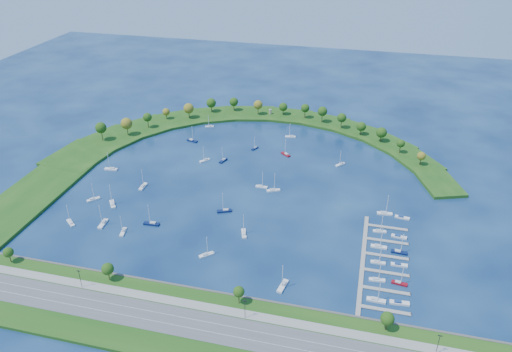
% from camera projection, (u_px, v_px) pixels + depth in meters
% --- Properties ---
extents(ground, '(700.00, 700.00, 0.00)m').
position_uv_depth(ground, '(247.00, 184.00, 319.48)').
color(ground, '#071A42').
rests_on(ground, ground).
extents(south_shoreline, '(420.00, 43.10, 11.60)m').
position_uv_depth(south_shoreline, '(175.00, 319.00, 215.17)').
color(south_shoreline, '#184713').
rests_on(south_shoreline, ground).
extents(breakwater, '(286.74, 247.64, 2.00)m').
position_uv_depth(breakwater, '(204.00, 144.00, 369.91)').
color(breakwater, '#184713').
rests_on(breakwater, ground).
extents(breakwater_trees, '(239.80, 91.21, 14.57)m').
position_uv_depth(breakwater_trees, '(247.00, 116.00, 392.00)').
color(breakwater_trees, '#382314').
rests_on(breakwater_trees, breakwater).
extents(harbor_tower, '(2.60, 2.60, 4.24)m').
position_uv_depth(harbor_tower, '(270.00, 112.00, 417.49)').
color(harbor_tower, gray).
rests_on(harbor_tower, breakwater).
extents(dock_system, '(24.28, 82.00, 1.60)m').
position_uv_depth(dock_system, '(377.00, 263.00, 249.79)').
color(dock_system, gray).
rests_on(dock_system, ground).
extents(moored_boat_0, '(7.49, 7.03, 11.81)m').
position_uv_depth(moored_boat_0, '(206.00, 254.00, 254.80)').
color(moored_boat_0, silver).
rests_on(moored_boat_0, ground).
extents(moored_boat_1, '(7.87, 6.99, 12.14)m').
position_uv_depth(moored_boat_1, '(71.00, 222.00, 279.97)').
color(moored_boat_1, silver).
rests_on(moored_boat_1, ground).
extents(moored_boat_2, '(7.96, 7.15, 12.33)m').
position_uv_depth(moored_boat_2, '(286.00, 154.00, 355.29)').
color(moored_boat_2, maroon).
rests_on(moored_boat_2, ground).
extents(moored_boat_3, '(7.70, 2.21, 11.30)m').
position_uv_depth(moored_boat_3, '(261.00, 186.00, 315.32)').
color(moored_boat_3, silver).
rests_on(moored_boat_3, ground).
extents(moored_boat_4, '(8.32, 3.75, 11.82)m').
position_uv_depth(moored_boat_4, '(290.00, 136.00, 381.88)').
color(moored_boat_4, silver).
rests_on(moored_boat_4, ground).
extents(moored_boat_5, '(4.48, 6.86, 9.82)m').
position_uv_depth(moored_boat_5, '(255.00, 148.00, 364.19)').
color(moored_boat_5, '#0A1741').
rests_on(moored_boat_5, ground).
extents(moored_boat_6, '(2.48, 8.81, 12.95)m').
position_uv_depth(moored_boat_6, '(143.00, 186.00, 315.43)').
color(moored_boat_6, silver).
rests_on(moored_boat_6, ground).
extents(moored_boat_7, '(8.76, 5.88, 12.60)m').
position_uv_depth(moored_boat_7, '(273.00, 190.00, 311.26)').
color(moored_boat_7, silver).
rests_on(moored_boat_7, ground).
extents(moored_boat_8, '(8.95, 4.54, 12.67)m').
position_uv_depth(moored_boat_8, '(192.00, 140.00, 375.47)').
color(moored_boat_8, '#0A1741').
rests_on(moored_boat_8, ground).
extents(moored_boat_9, '(6.70, 7.16, 11.27)m').
position_uv_depth(moored_boat_9, '(340.00, 164.00, 341.81)').
color(moored_boat_9, silver).
rests_on(moored_boat_9, ground).
extents(moored_boat_10, '(4.27, 9.69, 13.77)m').
position_uv_depth(moored_boat_10, '(283.00, 285.00, 234.23)').
color(moored_boat_10, silver).
rests_on(moored_boat_10, ground).
extents(moored_boat_11, '(3.88, 8.24, 11.69)m').
position_uv_depth(moored_boat_11, '(123.00, 231.00, 272.41)').
color(moored_boat_11, silver).
rests_on(moored_boat_11, ground).
extents(moored_boat_12, '(9.25, 2.97, 13.45)m').
position_uv_depth(moored_boat_12, '(152.00, 223.00, 279.18)').
color(moored_boat_12, '#0A1741').
rests_on(moored_boat_12, ground).
extents(moored_boat_13, '(6.96, 7.55, 11.81)m').
position_uv_depth(moored_boat_13, '(93.00, 199.00, 301.94)').
color(moored_boat_13, silver).
rests_on(moored_boat_13, ground).
extents(moored_boat_14, '(5.09, 8.90, 12.62)m').
position_uv_depth(moored_boat_14, '(244.00, 233.00, 270.93)').
color(moored_boat_14, silver).
rests_on(moored_boat_14, ground).
extents(moored_boat_15, '(3.29, 9.39, 13.55)m').
position_uv_depth(moored_boat_15, '(103.00, 223.00, 279.20)').
color(moored_boat_15, silver).
rests_on(moored_boat_15, ground).
extents(moored_boat_16, '(9.00, 5.72, 12.85)m').
position_uv_depth(moored_boat_16, '(224.00, 210.00, 290.74)').
color(moored_boat_16, '#0A1741').
rests_on(moored_boat_16, ground).
extents(moored_boat_17, '(7.55, 9.04, 13.64)m').
position_uv_depth(moored_boat_17, '(112.00, 204.00, 296.99)').
color(moored_boat_17, silver).
rests_on(moored_boat_17, ground).
extents(moored_boat_18, '(4.36, 8.10, 11.47)m').
position_uv_depth(moored_boat_18, '(223.00, 160.00, 346.93)').
color(moored_boat_18, '#0A1741').
rests_on(moored_boat_18, ground).
extents(moored_boat_19, '(7.21, 4.41, 10.27)m').
position_uv_depth(moored_boat_19, '(210.00, 126.00, 399.18)').
color(moored_boat_19, silver).
rests_on(moored_boat_19, ground).
extents(moored_boat_20, '(9.09, 3.34, 13.06)m').
position_uv_depth(moored_boat_20, '(111.00, 169.00, 335.81)').
color(moored_boat_20, silver).
rests_on(moored_boat_20, ground).
extents(moored_boat_21, '(6.76, 7.55, 11.67)m').
position_uv_depth(moored_boat_21, '(205.00, 160.00, 347.04)').
color(moored_boat_21, silver).
rests_on(moored_boat_21, ground).
extents(docked_boat_0, '(8.83, 2.71, 12.88)m').
position_uv_depth(docked_boat_0, '(376.00, 300.00, 225.94)').
color(docked_boat_0, silver).
rests_on(docked_boat_0, ground).
extents(docked_boat_1, '(9.15, 3.28, 1.83)m').
position_uv_depth(docked_boat_1, '(399.00, 303.00, 224.54)').
color(docked_boat_1, silver).
rests_on(docked_boat_1, ground).
extents(docked_boat_2, '(7.98, 2.95, 11.47)m').
position_uv_depth(docked_boat_2, '(377.00, 279.00, 238.07)').
color(docked_boat_2, silver).
rests_on(docked_boat_2, ground).
extents(docked_boat_3, '(7.83, 3.10, 11.19)m').
position_uv_depth(docked_boat_3, '(399.00, 283.00, 235.99)').
color(docked_boat_3, maroon).
rests_on(docked_boat_3, ground).
extents(docked_boat_4, '(7.50, 2.25, 10.96)m').
position_uv_depth(docked_boat_4, '(378.00, 262.00, 249.56)').
color(docked_boat_4, silver).
rests_on(docked_boat_4, ground).
extents(docked_boat_5, '(8.41, 2.62, 1.70)m').
position_uv_depth(docked_boat_5, '(399.00, 265.00, 247.97)').
color(docked_boat_5, silver).
rests_on(docked_boat_5, ground).
extents(docked_boat_6, '(8.50, 2.47, 12.46)m').
position_uv_depth(docked_boat_6, '(379.00, 246.00, 260.77)').
color(docked_boat_6, silver).
rests_on(docked_boat_6, ground).
extents(docked_boat_7, '(8.43, 2.79, 12.22)m').
position_uv_depth(docked_boat_7, '(399.00, 252.00, 256.76)').
color(docked_boat_7, '#0A1741').
rests_on(docked_boat_7, ground).
extents(docked_boat_8, '(7.50, 2.81, 10.76)m').
position_uv_depth(docked_boat_8, '(380.00, 231.00, 273.00)').
color(docked_boat_8, silver).
rests_on(docked_boat_8, ground).
extents(docked_boat_9, '(8.58, 3.28, 1.71)m').
position_uv_depth(docked_boat_9, '(399.00, 237.00, 268.68)').
color(docked_boat_9, silver).
rests_on(docked_boat_9, ground).
extents(docked_boat_10, '(9.07, 3.39, 13.02)m').
position_uv_depth(docked_boat_10, '(385.00, 213.00, 288.29)').
color(docked_boat_10, silver).
rests_on(docked_boat_10, ground).
extents(docked_boat_11, '(8.53, 3.37, 1.69)m').
position_uv_depth(docked_boat_11, '(402.00, 217.00, 284.95)').
color(docked_boat_11, silver).
rests_on(docked_boat_11, ground).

